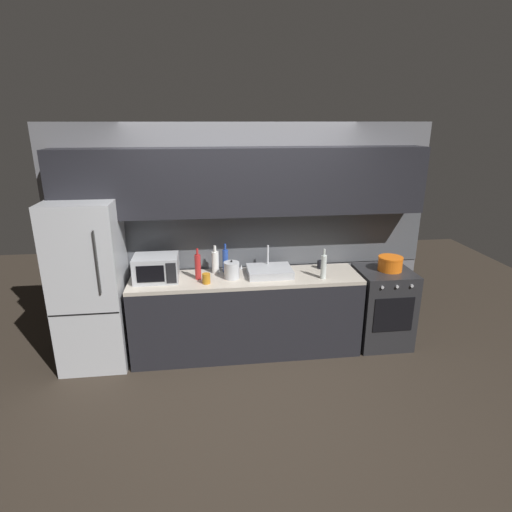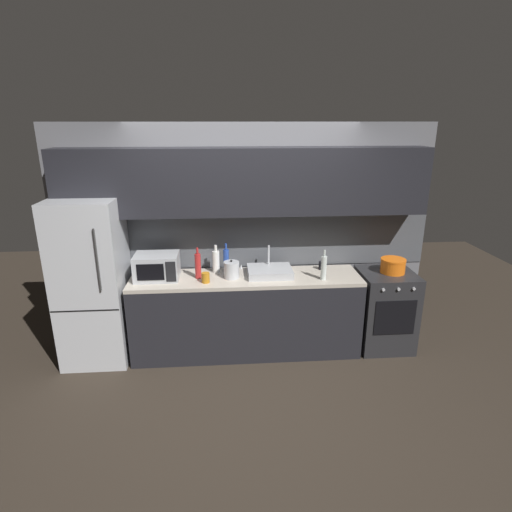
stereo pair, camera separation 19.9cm
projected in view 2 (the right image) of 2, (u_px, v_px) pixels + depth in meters
ground_plane at (252, 399)px, 3.92m from camera, size 10.00×10.00×0.00m
back_wall at (244, 212)px, 4.58m from camera, size 4.23×0.44×2.50m
counter_run at (246, 314)px, 4.64m from camera, size 2.49×0.60×0.90m
refrigerator at (93, 282)px, 4.38m from camera, size 0.68×0.69×1.78m
oven_range at (384, 309)px, 4.75m from camera, size 0.60×0.62×0.90m
microwave at (157, 267)px, 4.40m from camera, size 0.46×0.35×0.27m
sink_basin at (270, 271)px, 4.53m from camera, size 0.48×0.38×0.30m
kettle at (232, 270)px, 4.44m from camera, size 0.20×0.17×0.20m
wine_bottle_blue at (226, 260)px, 4.61m from camera, size 0.06×0.06×0.33m
wine_bottle_red at (198, 266)px, 4.41m from camera, size 0.07×0.07×0.34m
wine_bottle_white at (216, 261)px, 4.59m from camera, size 0.08×0.08×0.31m
wine_bottle_clear at (324, 268)px, 4.37m from camera, size 0.06×0.06×0.33m
mug_dark at (322, 265)px, 4.70m from camera, size 0.07×0.07×0.09m
mug_amber at (206, 278)px, 4.32m from camera, size 0.08×0.08×0.11m
cooking_pot at (393, 266)px, 4.59m from camera, size 0.27×0.27×0.16m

